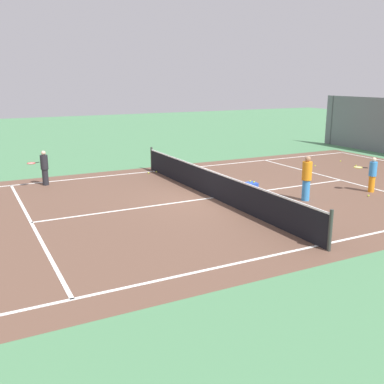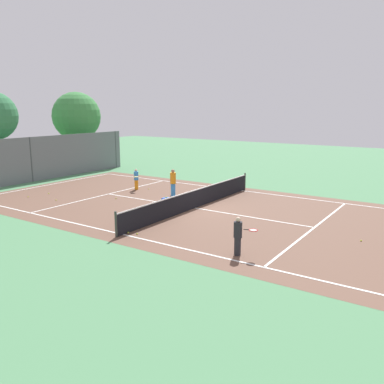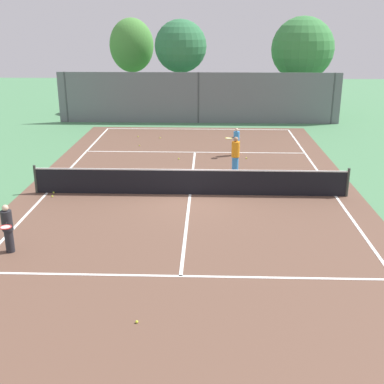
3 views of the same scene
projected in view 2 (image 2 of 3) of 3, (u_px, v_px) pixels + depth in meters
name	position (u px, v px, depth m)	size (l,w,h in m)	color
ground_plane	(195.00, 208.00, 21.50)	(80.00, 80.00, 0.00)	#4C8456
court_surface	(195.00, 208.00, 21.50)	(13.00, 25.00, 0.01)	brown
tennis_net	(195.00, 199.00, 21.40)	(11.90, 0.10, 1.10)	#333833
perimeter_fence	(31.00, 160.00, 28.78)	(18.00, 0.12, 3.20)	slate
tree_2	(76.00, 116.00, 35.46)	(4.20, 4.20, 6.58)	brown
player_0	(136.00, 179.00, 26.20)	(0.78, 0.75, 1.36)	orange
player_1	(238.00, 236.00, 14.53)	(0.54, 0.89, 1.43)	#232328
player_2	(173.00, 182.00, 24.34)	(0.35, 0.35, 1.62)	#388CD8
ball_crate	(166.00, 201.00, 22.32)	(0.43, 0.38, 0.43)	blue
tennis_ball_0	(128.00, 233.00, 17.21)	(0.07, 0.07, 0.07)	#CCE533
tennis_ball_1	(137.00, 234.00, 17.04)	(0.07, 0.07, 0.07)	#CCE533
tennis_ball_3	(149.00, 189.00, 26.38)	(0.07, 0.07, 0.07)	#CCE533
tennis_ball_4	(140.00, 210.00, 21.07)	(0.07, 0.07, 0.07)	#CCE533
tennis_ball_5	(56.00, 200.00, 23.23)	(0.07, 0.07, 0.07)	#CCE533
tennis_ball_6	(116.00, 198.00, 23.63)	(0.07, 0.07, 0.07)	#CCE533
tennis_ball_7	(361.00, 241.00, 16.17)	(0.07, 0.07, 0.07)	#CCE533
tennis_ball_8	(28.00, 197.00, 24.07)	(0.07, 0.07, 0.07)	#CCE533
tennis_ball_9	(49.00, 193.00, 24.99)	(0.07, 0.07, 0.07)	#CCE533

